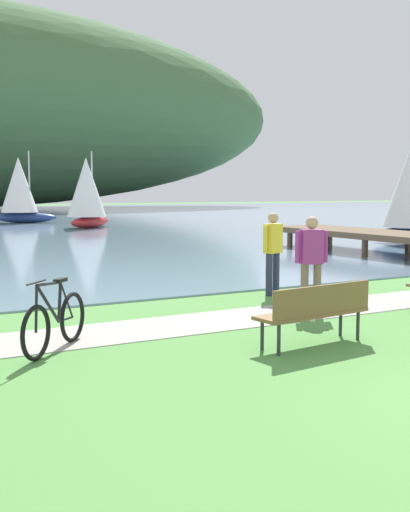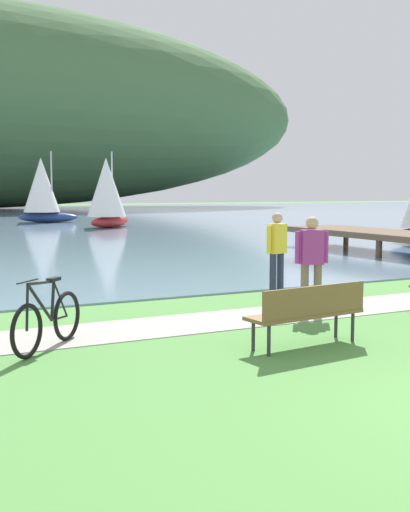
# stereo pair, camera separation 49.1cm
# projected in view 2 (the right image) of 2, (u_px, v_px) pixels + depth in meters

# --- Properties ---
(shoreline_path) EXTENTS (60.00, 1.50, 0.01)m
(shoreline_path) POSITION_uv_depth(u_px,v_px,m) (273.00, 315.00, 11.18)
(shoreline_path) COLOR #A39E93
(shoreline_path) RESTS_ON ground
(park_bench_further_along) EXTENTS (1.84, 0.67, 0.88)m
(park_bench_further_along) POSITION_uv_depth(u_px,v_px,m) (309.00, 310.00, 8.85)
(park_bench_further_along) COLOR brown
(park_bench_further_along) RESTS_ON ground
(bicycle_leaning_near_bench) EXTENTS (1.26, 1.33, 1.01)m
(bicycle_leaning_near_bench) POSITION_uv_depth(u_px,v_px,m) (48.00, 320.00, 8.76)
(bicycle_leaning_near_bench) COLOR black
(bicycle_leaning_near_bench) RESTS_ON ground
(person_at_shoreline) EXTENTS (0.58, 0.33, 1.71)m
(person_at_shoreline) POSITION_uv_depth(u_px,v_px,m) (277.00, 248.00, 13.17)
(person_at_shoreline) COLOR #282D47
(person_at_shoreline) RESTS_ON ground
(person_on_the_grass) EXTENTS (0.59, 0.31, 1.71)m
(person_on_the_grass) POSITION_uv_depth(u_px,v_px,m) (312.00, 259.00, 11.19)
(person_on_the_grass) COLOR #72604C
(person_on_the_grass) RESTS_ON ground
(sailboat_mid_bay) EXTENTS (4.07, 3.19, 4.69)m
(sailboat_mid_bay) POSITION_uv_depth(u_px,v_px,m) (42.00, 189.00, 42.48)
(sailboat_mid_bay) COLOR navy
(sailboat_mid_bay) RESTS_ON bay_water
(sailboat_toward_hillside) EXTENTS (3.57, 3.37, 4.35)m
(sailboat_toward_hillside) POSITION_uv_depth(u_px,v_px,m) (107.00, 192.00, 36.59)
(sailboat_toward_hillside) COLOR #B22323
(sailboat_toward_hillside) RESTS_ON bay_water
(pier_dock) EXTENTS (2.40, 10.00, 0.80)m
(pier_dock) POSITION_uv_depth(u_px,v_px,m) (402.00, 236.00, 20.77)
(pier_dock) COLOR brown
(pier_dock) RESTS_ON ground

